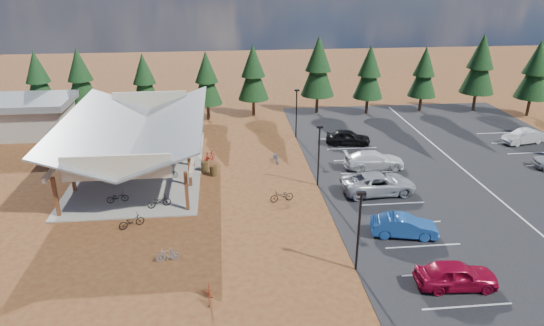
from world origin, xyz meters
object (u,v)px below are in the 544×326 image
object	(u,v)px
outbuilding	(19,116)
bike_11	(209,293)
bike_1	(119,175)
car_4	(348,137)
trash_bin_1	(204,167)
trash_bin_0	(213,171)
lamp_post_2	(296,110)
car_1	(404,226)
bike_13	(168,255)
bike_3	(113,141)
bike_15	(209,156)
lamp_post_0	(359,226)
bike_pavilion	(137,128)
bike_0	(118,197)
bike_7	(180,140)
car_9	(523,137)
car_2	(379,183)
bike_6	(161,154)
bike_2	(132,155)
bike_16	(282,196)
car_3	(374,160)
car_0	(456,275)
bike_14	(276,157)
bike_5	(168,173)
lamp_post_1	(319,151)
bike_12	(131,221)
bike_4	(159,201)

from	to	relation	value
outbuilding	bike_11	xyz separation A→B (m)	(20.34, -29.98, -1.57)
bike_1	car_4	bearing A→B (deg)	-86.97
trash_bin_1	trash_bin_0	bearing A→B (deg)	-50.87
lamp_post_2	car_1	bearing A→B (deg)	-78.58
outbuilding	bike_13	distance (m)	31.48
bike_3	bike_15	xyz separation A→B (m)	(9.67, -5.11, -0.07)
bike_3	bike_11	world-z (taller)	bike_3
lamp_post_0	car_4	world-z (taller)	lamp_post_0
bike_pavilion	bike_0	size ratio (longest dim) A/B	12.16
car_1	bike_7	bearing A→B (deg)	51.48
car_9	car_2	bearing A→B (deg)	-73.02
lamp_post_0	bike_6	xyz separation A→B (m)	(-13.43, 19.00, -2.41)
bike_7	bike_2	bearing A→B (deg)	146.53
lamp_post_0	bike_1	size ratio (longest dim) A/B	3.27
bike_15	bike_16	bearing A→B (deg)	155.58
car_3	bike_6	bearing A→B (deg)	77.38
car_2	car_4	xyz separation A→B (m)	(0.37, 11.20, -0.07)
bike_16	car_0	size ratio (longest dim) A/B	0.41
lamp_post_2	bike_14	xyz separation A→B (m)	(-2.85, -6.66, -2.52)
bike_7	bike_13	size ratio (longest dim) A/B	1.09
car_2	car_3	bearing A→B (deg)	-15.97
bike_2	bike_14	bearing A→B (deg)	-86.91
bike_2	car_0	bearing A→B (deg)	-124.72
lamp_post_0	bike_15	xyz separation A→B (m)	(-8.96, 18.12, -2.48)
bike_pavilion	bike_5	distance (m)	4.91
lamp_post_1	bike_13	distance (m)	15.23
bike_pavilion	bike_15	world-z (taller)	bike_pavilion
bike_16	trash_bin_1	bearing A→B (deg)	-148.92
bike_0	bike_6	bearing A→B (deg)	-27.64
bike_12	bike_14	bearing A→B (deg)	-75.13
bike_7	bike_4	bearing A→B (deg)	-168.51
bike_1	car_0	world-z (taller)	car_0
bike_pavilion	bike_13	bearing A→B (deg)	-75.92
outbuilding	bike_14	size ratio (longest dim) A/B	6.33
outbuilding	bike_14	bearing A→B (deg)	-22.18
bike_11	bike_13	size ratio (longest dim) A/B	1.04
trash_bin_0	bike_13	distance (m)	13.08
bike_4	bike_7	xyz separation A→B (m)	(0.61, 13.65, 0.02)
bike_pavilion	lamp_post_2	world-z (taller)	lamp_post_2
bike_5	car_1	size ratio (longest dim) A/B	0.37
lamp_post_1	lamp_post_2	distance (m)	12.00
trash_bin_0	car_9	bearing A→B (deg)	8.78
lamp_post_2	bike_12	distance (m)	22.64
bike_13	bike_5	bearing A→B (deg)	176.35
bike_11	car_3	distance (m)	22.14
bike_1	bike_3	world-z (taller)	bike_1
bike_3	bike_6	size ratio (longest dim) A/B	0.88
lamp_post_2	bike_15	bearing A→B (deg)	-146.73
bike_2	bike_15	size ratio (longest dim) A/B	0.97
outbuilding	bike_16	distance (m)	31.79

